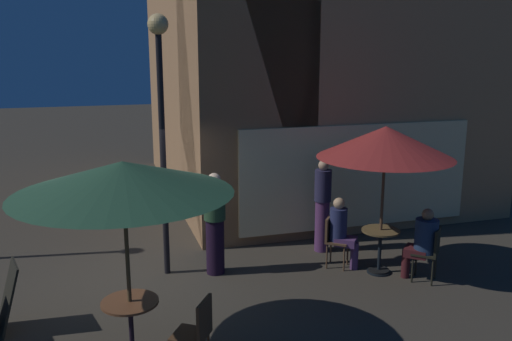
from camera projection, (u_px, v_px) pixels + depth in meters
The scene contains 14 objects.
ground_plane at pixel (136, 292), 8.57m from camera, with size 60.00×60.00×0.00m, color #3A332A.
cafe_building at pixel (271, 52), 12.75m from camera, with size 7.12×8.49×7.39m.
street_lamp_near_corner at pixel (161, 97), 8.63m from camera, with size 0.33×0.33×4.30m.
cafe_table_0 at pixel (131, 318), 6.62m from camera, with size 0.70×0.70×0.77m.
cafe_table_1 at pixel (380, 243), 9.20m from camera, with size 0.64×0.64×0.77m.
patio_umbrella_0 at pixel (123, 178), 6.23m from camera, with size 2.58×2.58×2.51m.
patio_umbrella_1 at pixel (385, 142), 8.81m from camera, with size 2.25×2.25×2.54m.
cafe_chair_0 at pixel (197, 328), 6.38m from camera, with size 0.56×0.56×0.91m.
cafe_chair_1 at pixel (333, 237), 9.47m from camera, with size 0.53×0.53×0.90m.
cafe_chair_2 at pixel (431, 249), 8.82m from camera, with size 0.56×0.56×0.93m.
patron_seated_0 at pixel (341, 229), 9.39m from camera, with size 0.50×0.47×1.26m.
patron_seated_1 at pixel (423, 240), 8.85m from camera, with size 0.55×0.54×1.25m.
patron_standing_2 at pixel (322, 205), 10.13m from camera, with size 0.32×0.32×1.76m.
patron_standing_3 at pixel (215, 224), 9.11m from camera, with size 0.37×0.37×1.76m.
Camera 1 is at (-0.46, -8.15, 3.77)m, focal length 37.90 mm.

